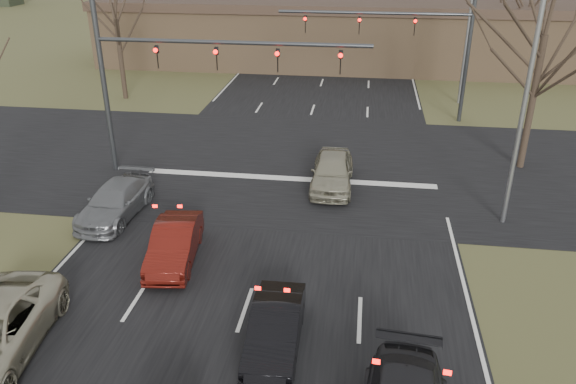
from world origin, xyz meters
name	(u,v)px	position (x,y,z in m)	size (l,w,h in m)	color
ground	(221,381)	(0.00, 0.00, 0.00)	(360.00, 360.00, 0.00)	#4C4C28
road_main	(342,24)	(0.00, 60.00, 0.01)	(14.00, 300.00, 0.02)	black
road_cross	(295,163)	(0.00, 15.00, 0.01)	(200.00, 14.00, 0.02)	black
building	(353,32)	(2.00, 38.00, 2.67)	(42.40, 10.40, 5.30)	olive
mast_arm_near	(172,67)	(-5.23, 13.00, 5.07)	(12.12, 0.24, 8.00)	#383A3D
mast_arm_far	(420,35)	(6.18, 23.00, 5.02)	(11.12, 0.24, 8.00)	#383A3D
streetlight_right_near	(523,84)	(8.82, 10.00, 5.59)	(2.34, 0.25, 10.00)	gray
streetlight_right_far	(467,16)	(9.32, 27.00, 5.59)	(2.34, 0.25, 10.00)	gray
car_black_hatch	(275,329)	(1.19, 1.45, 0.64)	(1.36, 3.89, 1.28)	black
car_grey_ahead	(115,201)	(-6.43, 8.37, 0.66)	(1.85, 4.55, 1.32)	slate
car_red_ahead	(175,244)	(-3.00, 5.46, 0.67)	(1.42, 4.07, 1.34)	#4F100B
car_silver_ahead	(332,171)	(2.02, 12.42, 0.77)	(1.81, 4.50, 1.53)	gray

